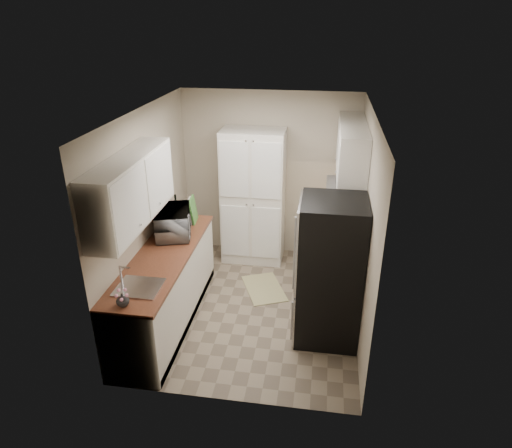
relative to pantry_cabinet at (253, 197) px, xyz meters
name	(u,v)px	position (x,y,z in m)	size (l,w,h in m)	color
ground	(253,306)	(0.20, -1.32, -1.00)	(3.20, 3.20, 0.00)	#7A6B56
room_shell	(251,189)	(0.18, -1.32, 0.63)	(2.64, 3.24, 2.52)	#BDB198
pantry_cabinet	(253,197)	(0.00, 0.00, 0.00)	(0.90, 0.55, 2.00)	silver
base_cabinet_left	(166,289)	(-0.79, -1.75, -0.56)	(0.60, 2.30, 0.88)	silver
countertop_left	(163,256)	(-0.79, -1.75, -0.10)	(0.63, 2.33, 0.04)	brown
base_cabinet_right	(332,240)	(1.19, -0.12, -0.56)	(0.60, 0.80, 0.88)	silver
countertop_right	(334,212)	(1.19, -0.12, -0.10)	(0.63, 0.83, 0.04)	brown
electric_range	(331,265)	(1.17, -0.93, -0.52)	(0.71, 0.78, 1.13)	#B7B7BC
refrigerator	(330,272)	(1.14, -1.73, -0.15)	(0.70, 0.72, 1.70)	#B7B7BC
microwave	(173,222)	(-0.82, -1.22, 0.09)	(0.62, 0.42, 0.34)	#AEAEB2
wine_bottle	(176,208)	(-0.94, -0.75, 0.08)	(0.08, 0.08, 0.32)	black
flower_vase	(122,300)	(-0.82, -2.78, -0.01)	(0.13, 0.13, 0.13)	silver
cutting_board	(193,210)	(-0.68, -0.80, 0.09)	(0.02, 0.27, 0.34)	#438536
toaster_oven	(342,202)	(1.29, -0.06, 0.02)	(0.28, 0.35, 0.21)	silver
fruit_basket	(345,192)	(1.32, -0.07, 0.18)	(0.25, 0.25, 0.11)	#FFA903
kitchen_mat	(264,288)	(0.29, -0.88, -0.99)	(0.47, 0.76, 0.01)	tan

